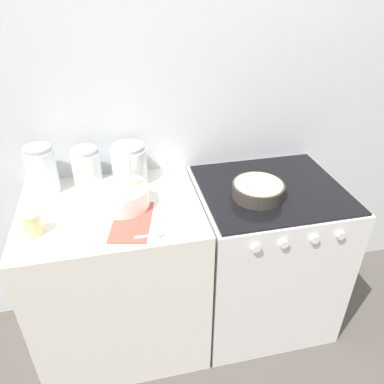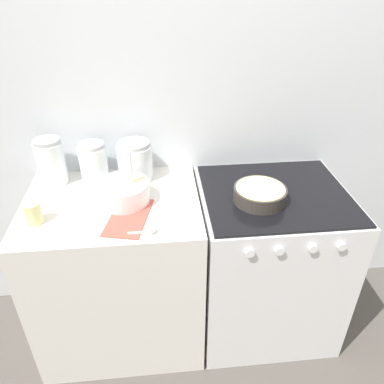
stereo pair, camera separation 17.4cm
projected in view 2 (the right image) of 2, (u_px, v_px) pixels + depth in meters
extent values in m
plane|color=#4C4742|center=(204.00, 370.00, 2.00)|extent=(12.00, 12.00, 0.00)
cube|color=silver|center=(191.00, 111.00, 1.93)|extent=(4.67, 0.05, 2.40)
cube|color=silver|center=(120.00, 271.00, 2.00)|extent=(0.83, 0.65, 0.89)
cube|color=silver|center=(266.00, 262.00, 2.07)|extent=(0.73, 0.65, 0.88)
cube|color=black|center=(276.00, 194.00, 1.84)|extent=(0.70, 0.62, 0.01)
cylinder|color=white|center=(250.00, 253.00, 1.58)|extent=(0.04, 0.02, 0.04)
cylinder|color=white|center=(279.00, 251.00, 1.59)|extent=(0.04, 0.02, 0.04)
cylinder|color=white|center=(313.00, 248.00, 1.60)|extent=(0.04, 0.02, 0.04)
cylinder|color=white|center=(342.00, 246.00, 1.61)|extent=(0.04, 0.02, 0.04)
cylinder|color=white|center=(124.00, 192.00, 1.74)|extent=(0.24, 0.24, 0.10)
cylinder|color=#EFDB8C|center=(123.00, 188.00, 1.73)|extent=(0.21, 0.21, 0.06)
cylinder|color=white|center=(131.00, 175.00, 1.70)|extent=(0.02, 0.02, 0.24)
cylinder|color=#38332D|center=(260.00, 194.00, 1.75)|extent=(0.25, 0.25, 0.07)
cylinder|color=#EFDB8C|center=(260.00, 193.00, 1.75)|extent=(0.23, 0.23, 0.06)
cylinder|color=silver|center=(51.00, 163.00, 1.86)|extent=(0.14, 0.14, 0.22)
cylinder|color=white|center=(53.00, 171.00, 1.88)|extent=(0.12, 0.12, 0.13)
cylinder|color=#B2B2B7|center=(46.00, 141.00, 1.80)|extent=(0.13, 0.13, 0.02)
cylinder|color=silver|center=(94.00, 164.00, 1.89)|extent=(0.14, 0.14, 0.18)
cylinder|color=olive|center=(95.00, 170.00, 1.91)|extent=(0.12, 0.12, 0.11)
cylinder|color=#B2B2B7|center=(91.00, 146.00, 1.83)|extent=(0.13, 0.13, 0.02)
cylinder|color=silver|center=(135.00, 162.00, 1.91)|extent=(0.18, 0.18, 0.18)
cylinder|color=red|center=(136.00, 169.00, 1.93)|extent=(0.16, 0.16, 0.11)
cylinder|color=#B2B2B7|center=(134.00, 144.00, 1.85)|extent=(0.16, 0.16, 0.02)
cylinder|color=beige|center=(33.00, 213.00, 1.60)|extent=(0.07, 0.07, 0.10)
cube|color=#CC4C3F|center=(129.00, 217.00, 1.65)|extent=(0.23, 0.33, 0.01)
cylinder|color=white|center=(139.00, 233.00, 1.55)|extent=(0.09, 0.01, 0.01)
sphere|color=white|center=(152.00, 230.00, 1.55)|extent=(0.04, 0.04, 0.04)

